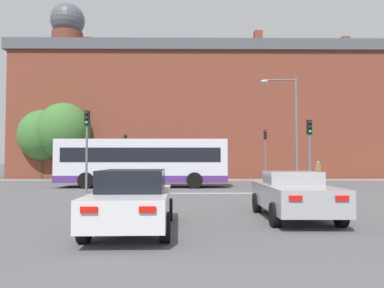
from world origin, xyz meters
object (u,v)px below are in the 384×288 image
(car_saloon_left, at_px, (133,199))
(car_roadster_right, at_px, (293,195))
(bus_crossing_lead, at_px, (143,162))
(traffic_light_far_right, at_px, (265,146))
(traffic_light_near_left, at_px, (87,138))
(traffic_light_far_left, at_px, (125,150))
(traffic_light_near_right, at_px, (310,143))
(pedestrian_waiting, at_px, (318,169))
(street_lamp_junction, at_px, (290,120))

(car_saloon_left, relative_size, car_roadster_right, 1.05)
(bus_crossing_lead, height_order, traffic_light_far_right, traffic_light_far_right)
(traffic_light_near_left, bearing_deg, traffic_light_far_right, 45.37)
(traffic_light_far_left, distance_m, traffic_light_near_right, 16.91)
(traffic_light_near_left, xyz_separation_m, traffic_light_near_right, (12.24, 0.51, -0.27))
(traffic_light_far_left, xyz_separation_m, traffic_light_far_right, (12.21, 0.19, 0.28))
(pedestrian_waiting, bearing_deg, car_saloon_left, -59.90)
(traffic_light_far_right, height_order, traffic_light_near_right, traffic_light_far_right)
(bus_crossing_lead, xyz_separation_m, traffic_light_far_left, (-2.51, 7.97, 1.03))
(traffic_light_near_left, distance_m, street_lamp_junction, 12.48)
(traffic_light_far_left, height_order, traffic_light_far_right, traffic_light_far_right)
(car_saloon_left, xyz_separation_m, street_lamp_junction, (7.82, 14.23, 3.56))
(traffic_light_far_right, bearing_deg, car_saloon_left, -109.25)
(bus_crossing_lead, xyz_separation_m, traffic_light_far_right, (9.71, 8.16, 1.31))
(bus_crossing_lead, bearing_deg, traffic_light_far_right, 130.05)
(bus_crossing_lead, relative_size, traffic_light_far_right, 2.45)
(traffic_light_far_right, relative_size, street_lamp_junction, 0.63)
(car_roadster_right, relative_size, traffic_light_far_left, 1.13)
(street_lamp_junction, bearing_deg, traffic_light_near_right, -83.91)
(traffic_light_near_right, bearing_deg, car_saloon_left, -125.59)
(traffic_light_far_left, bearing_deg, car_saloon_left, -79.89)
(traffic_light_near_left, bearing_deg, bus_crossing_lead, 59.21)
(bus_crossing_lead, bearing_deg, traffic_light_far_left, -162.56)
(car_roadster_right, relative_size, pedestrian_waiting, 2.72)
(car_saloon_left, relative_size, street_lamp_junction, 0.67)
(bus_crossing_lead, height_order, traffic_light_far_left, traffic_light_far_left)
(car_roadster_right, xyz_separation_m, bus_crossing_lead, (-6.10, 13.27, 0.94))
(traffic_light_far_left, relative_size, pedestrian_waiting, 2.41)
(traffic_light_near_left, relative_size, traffic_light_near_right, 1.11)
(bus_crossing_lead, height_order, street_lamp_junction, street_lamp_junction)
(traffic_light_near_left, xyz_separation_m, pedestrian_waiting, (17.12, 13.23, -2.00))
(traffic_light_far_left, xyz_separation_m, pedestrian_waiting, (17.11, 1.03, -1.72))
(car_roadster_right, xyz_separation_m, traffic_light_far_left, (-8.61, 21.24, 1.97))
(car_saloon_left, bearing_deg, traffic_light_near_left, 109.29)
(bus_crossing_lead, xyz_separation_m, street_lamp_junction, (9.42, -0.83, 2.67))
(car_roadster_right, bearing_deg, traffic_light_far_right, 81.06)
(car_roadster_right, distance_m, traffic_light_near_right, 10.41)
(traffic_light_near_left, height_order, traffic_light_far_right, traffic_light_near_left)
(traffic_light_far_left, bearing_deg, traffic_light_far_right, 0.88)
(traffic_light_near_left, xyz_separation_m, street_lamp_junction, (11.94, 3.39, 1.36))
(traffic_light_far_left, bearing_deg, car_roadster_right, -67.93)
(street_lamp_junction, bearing_deg, traffic_light_far_right, 88.15)
(bus_crossing_lead, xyz_separation_m, traffic_light_near_right, (9.73, -3.71, 1.04))
(car_roadster_right, xyz_separation_m, traffic_light_far_right, (3.60, 21.43, 2.25))
(car_saloon_left, relative_size, traffic_light_near_right, 1.17)
(traffic_light_near_left, bearing_deg, street_lamp_junction, 15.86)
(traffic_light_far_right, bearing_deg, car_roadster_right, -99.55)
(traffic_light_far_right, distance_m, street_lamp_junction, 9.10)
(street_lamp_junction, bearing_deg, traffic_light_near_left, -164.14)
(traffic_light_near_left, xyz_separation_m, traffic_light_far_right, (12.23, 12.39, -0.00))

